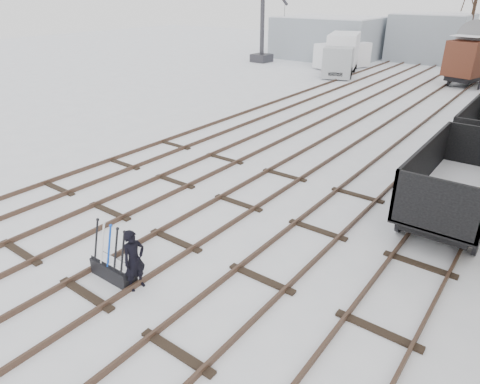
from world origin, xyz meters
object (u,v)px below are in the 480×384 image
object	(u,v)px
freight_wagon_a	(456,193)
crane	(263,38)
ground_frame	(113,269)
worker	(134,260)
box_van_wagon	(474,56)
lorry	(342,53)
panel_van	(342,55)

from	to	relation	value
freight_wagon_a	crane	world-z (taller)	crane
ground_frame	worker	bearing A→B (deg)	7.15
ground_frame	freight_wagon_a	world-z (taller)	freight_wagon_a
box_van_wagon	lorry	world-z (taller)	box_van_wagon
panel_van	crane	bearing A→B (deg)	-148.76
freight_wagon_a	crane	bearing A→B (deg)	134.58
lorry	panel_van	bearing A→B (deg)	94.30
box_van_wagon	crane	bearing A→B (deg)	-165.83
freight_wagon_a	panel_van	size ratio (longest dim) A/B	1.04
ground_frame	crane	distance (m)	36.07
worker	lorry	bearing A→B (deg)	22.36
freight_wagon_a	box_van_wagon	distance (m)	23.63
ground_frame	lorry	world-z (taller)	lorry
ground_frame	worker	size ratio (longest dim) A/B	0.94
ground_frame	box_van_wagon	bearing A→B (deg)	86.02
panel_van	crane	world-z (taller)	crane
ground_frame	worker	distance (m)	0.91
worker	panel_van	xyz separation A→B (m)	(-9.73, 32.74, 0.36)
crane	freight_wagon_a	bearing A→B (deg)	-42.10
worker	panel_van	bearing A→B (deg)	22.89
box_van_wagon	panel_van	bearing A→B (deg)	-171.65
lorry	crane	world-z (taller)	crane
freight_wagon_a	crane	distance (m)	32.80
worker	box_van_wagon	size ratio (longest dim) A/B	0.30
ground_frame	crane	size ratio (longest dim) A/B	0.17
lorry	crane	distance (m)	9.21
box_van_wagon	lorry	size ratio (longest dim) A/B	0.70
freight_wagon_a	panel_van	xyz separation A→B (m)	(-15.00, 24.41, 0.27)
freight_wagon_a	box_van_wagon	xyz separation A→B (m)	(-4.06, 23.24, 1.22)
freight_wagon_a	box_van_wagon	size ratio (longest dim) A/B	1.09
box_van_wagon	freight_wagon_a	bearing A→B (deg)	-65.64
box_van_wagon	crane	world-z (taller)	crane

